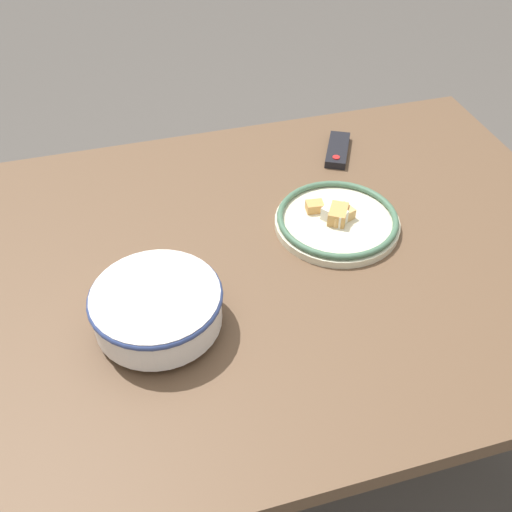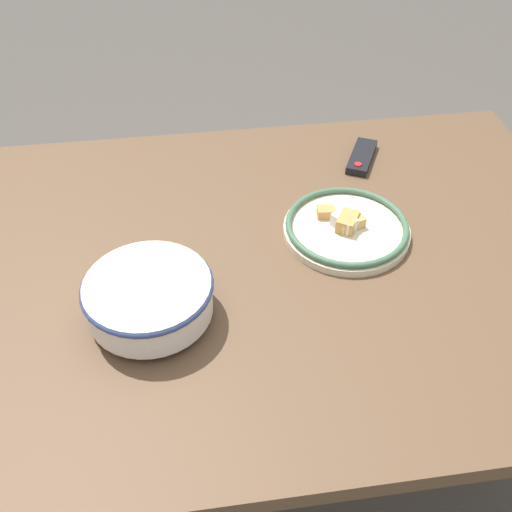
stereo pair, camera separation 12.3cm
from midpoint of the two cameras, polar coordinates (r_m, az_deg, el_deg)
The scene contains 5 objects.
ground_plane at distance 1.86m, azimuth 2.74°, elevation -16.66°, with size 8.00×8.00×0.00m, color #4C4742.
dining_table at distance 1.34m, azimuth 3.64°, elevation -2.34°, with size 1.50×1.06×0.72m.
noodle_bowl at distance 1.14m, azimuth -7.15°, elevation -4.03°, with size 0.25×0.25×0.09m.
food_plate at distance 1.36m, azimuth 11.18°, elevation 2.54°, with size 0.28×0.28×0.05m.
tv_remote at distance 1.61m, azimuth 12.22°, elevation 9.12°, with size 0.12×0.16×0.02m.
Camera 2 is at (-0.16, -0.93, 1.60)m, focal length 42.00 mm.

